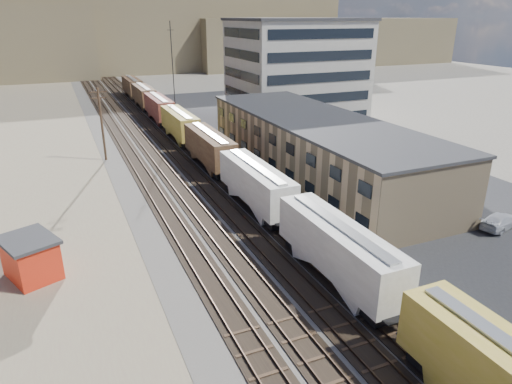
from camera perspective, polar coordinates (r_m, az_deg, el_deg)
name	(u,v)px	position (r m, az deg, el deg)	size (l,w,h in m)	color
ground	(311,314)	(31.92, 6.87, -14.90)	(300.00, 300.00, 0.00)	#6B6356
ballast_bed	(155,140)	(75.63, -12.48, 6.32)	(18.00, 200.00, 0.06)	#4C4742
dirt_yard	(13,175)	(65.09, -28.06, 1.89)	(24.00, 180.00, 0.03)	#806C58
asphalt_lot	(322,149)	(69.77, 8.20, 5.37)	(26.00, 120.00, 0.04)	#232326
rail_tracks	(152,140)	(75.51, -12.90, 6.33)	(11.40, 200.00, 0.24)	black
freight_train	(193,134)	(67.15, -7.87, 7.22)	(3.00, 119.74, 4.46)	black
warehouse	(316,147)	(57.04, 7.55, 5.64)	(12.40, 40.40, 7.25)	tan
office_tower	(296,71)	(87.98, 5.00, 14.88)	(22.60, 18.60, 18.45)	#9E998E
utility_pole_north	(102,123)	(65.60, -18.73, 8.22)	(2.20, 0.32, 10.00)	#382619
radio_mast	(173,74)	(84.87, -10.32, 14.31)	(1.20, 0.16, 18.00)	black
hills_north	(86,30)	(190.50, -20.45, 18.50)	(265.00, 80.00, 32.00)	brown
maintenance_shed	(31,257)	(38.72, -26.33, -7.35)	(4.91, 5.46, 3.28)	red
parked_car_silver	(500,221)	(48.60, 28.22, -3.24)	(2.03, 5.00, 1.45)	#B0B2B8
parked_car_blue	(293,122)	(83.95, 4.66, 8.69)	(2.44, 5.29, 1.47)	navy
parked_car_far	(307,109)	(97.21, 6.33, 10.32)	(1.66, 4.14, 1.41)	silver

